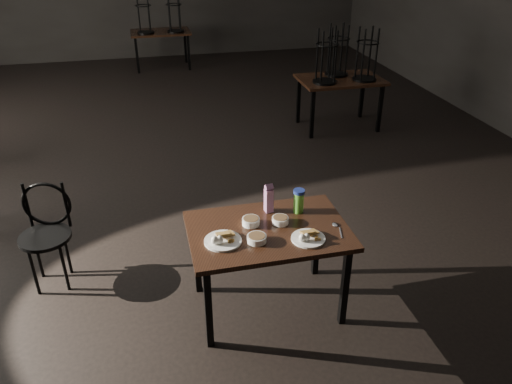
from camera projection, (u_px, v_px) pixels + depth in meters
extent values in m
plane|color=black|center=(163.00, 171.00, 6.27)|extent=(12.00, 12.00, 0.00)
cube|color=black|center=(268.00, 231.00, 3.75)|extent=(1.20, 0.80, 0.04)
cube|color=black|center=(208.00, 308.00, 3.56)|extent=(0.05, 0.05, 0.71)
cube|color=black|center=(345.00, 286.00, 3.77)|extent=(0.05, 0.05, 0.71)
cube|color=black|center=(197.00, 256.00, 4.10)|extent=(0.05, 0.05, 0.71)
cube|color=black|center=(317.00, 240.00, 4.31)|extent=(0.05, 0.05, 0.71)
cylinder|color=white|center=(223.00, 241.00, 3.59)|extent=(0.27, 0.27, 0.02)
cube|color=#A27739|center=(222.00, 231.00, 3.60)|extent=(0.10, 0.10, 0.05)
cube|color=#A27739|center=(227.00, 230.00, 3.60)|extent=(0.11, 0.11, 0.03)
ellipsoid|color=white|center=(215.00, 240.00, 3.52)|extent=(0.05, 0.05, 0.07)
ellipsoid|color=white|center=(220.00, 240.00, 3.53)|extent=(0.05, 0.05, 0.07)
cylinder|color=white|center=(308.00, 238.00, 3.62)|extent=(0.25, 0.25, 0.01)
cube|color=#A27739|center=(307.00, 229.00, 3.63)|extent=(0.09, 0.09, 0.04)
cube|color=#A27739|center=(311.00, 229.00, 3.63)|extent=(0.10, 0.10, 0.03)
ellipsoid|color=white|center=(302.00, 238.00, 3.56)|extent=(0.05, 0.05, 0.06)
ellipsoid|color=white|center=(307.00, 237.00, 3.56)|extent=(0.05, 0.05, 0.06)
cylinder|color=white|center=(251.00, 221.00, 3.78)|extent=(0.13, 0.13, 0.05)
cylinder|color=brown|center=(251.00, 219.00, 3.77)|extent=(0.11, 0.11, 0.01)
cylinder|color=white|center=(280.00, 220.00, 3.80)|extent=(0.13, 0.13, 0.05)
cylinder|color=brown|center=(280.00, 218.00, 3.79)|extent=(0.11, 0.11, 0.01)
cylinder|color=white|center=(257.00, 239.00, 3.58)|extent=(0.14, 0.14, 0.05)
cylinder|color=brown|center=(257.00, 237.00, 3.57)|extent=(0.12, 0.12, 0.01)
cube|color=#7E1662|center=(269.00, 200.00, 3.92)|extent=(0.07, 0.07, 0.19)
cube|color=#7E1662|center=(269.00, 187.00, 3.86)|extent=(0.07, 0.07, 0.06)
cylinder|color=#6CDB40|center=(299.00, 203.00, 3.92)|extent=(0.08, 0.08, 0.17)
cylinder|color=navy|center=(299.00, 192.00, 3.87)|extent=(0.09, 0.09, 0.03)
ellipsoid|color=silver|center=(335.00, 224.00, 3.78)|extent=(0.06, 0.07, 0.01)
cube|color=silver|center=(341.00, 233.00, 3.69)|extent=(0.05, 0.14, 0.00)
cylinder|color=black|center=(45.00, 237.00, 4.13)|extent=(0.42, 0.42, 0.03)
torus|color=black|center=(46.00, 204.00, 4.18)|extent=(0.41, 0.10, 0.41)
cylinder|color=black|center=(67.00, 251.00, 4.37)|extent=(0.03, 0.03, 0.48)
cylinder|color=black|center=(38.00, 254.00, 4.32)|extent=(0.03, 0.03, 0.48)
cylinder|color=black|center=(34.00, 271.00, 4.12)|extent=(0.03, 0.03, 0.48)
cylinder|color=black|center=(64.00, 267.00, 4.16)|extent=(0.03, 0.03, 0.48)
cube|color=black|center=(340.00, 80.00, 7.24)|extent=(1.20, 0.80, 0.04)
cube|color=black|center=(312.00, 114.00, 7.05)|extent=(0.05, 0.05, 0.71)
cube|color=black|center=(380.00, 109.00, 7.26)|extent=(0.05, 0.05, 0.71)
cube|color=black|center=(299.00, 100.00, 7.59)|extent=(0.05, 0.05, 0.71)
cube|color=black|center=(362.00, 95.00, 7.80)|extent=(0.05, 0.05, 0.71)
cylinder|color=black|center=(325.00, 82.00, 7.04)|extent=(0.34, 0.34, 0.03)
torus|color=black|center=(327.00, 46.00, 6.80)|extent=(0.32, 0.32, 0.02)
cylinder|color=black|center=(331.00, 54.00, 6.97)|extent=(0.03, 0.03, 0.70)
cylinder|color=black|center=(317.00, 54.00, 6.93)|extent=(0.03, 0.03, 0.70)
cylinder|color=black|center=(322.00, 58.00, 6.76)|extent=(0.03, 0.03, 0.70)
cylinder|color=black|center=(336.00, 57.00, 6.80)|extent=(0.03, 0.03, 0.70)
cylinder|color=black|center=(364.00, 79.00, 7.16)|extent=(0.34, 0.34, 0.03)
torus|color=black|center=(368.00, 43.00, 6.92)|extent=(0.32, 0.32, 0.02)
cylinder|color=black|center=(370.00, 51.00, 7.09)|extent=(0.03, 0.03, 0.70)
cylinder|color=black|center=(357.00, 52.00, 7.05)|extent=(0.03, 0.03, 0.70)
cylinder|color=black|center=(363.00, 55.00, 6.88)|extent=(0.03, 0.03, 0.70)
cylinder|color=black|center=(376.00, 54.00, 6.92)|extent=(0.03, 0.03, 0.70)
cylinder|color=black|center=(336.00, 74.00, 7.38)|extent=(0.34, 0.34, 0.03)
torus|color=black|center=(339.00, 39.00, 7.14)|extent=(0.32, 0.32, 0.02)
cylinder|color=black|center=(342.00, 47.00, 7.31)|extent=(0.03, 0.03, 0.70)
cylinder|color=black|center=(329.00, 48.00, 7.27)|extent=(0.03, 0.03, 0.70)
cylinder|color=black|center=(334.00, 51.00, 7.10)|extent=(0.03, 0.03, 0.70)
cylinder|color=black|center=(347.00, 50.00, 7.14)|extent=(0.03, 0.03, 0.70)
cube|color=black|center=(160.00, 32.00, 10.24)|extent=(1.20, 0.80, 0.04)
cube|color=black|center=(137.00, 56.00, 10.04)|extent=(0.05, 0.05, 0.71)
cube|color=black|center=(189.00, 53.00, 10.25)|extent=(0.05, 0.05, 0.71)
cube|color=black|center=(136.00, 49.00, 10.59)|extent=(0.05, 0.05, 0.71)
cube|color=black|center=(185.00, 46.00, 10.80)|extent=(0.05, 0.05, 0.71)
cylinder|color=black|center=(146.00, 33.00, 10.04)|extent=(0.34, 0.34, 0.03)
torus|color=black|center=(143.00, 6.00, 9.79)|extent=(0.32, 0.32, 0.02)
cylinder|color=black|center=(149.00, 13.00, 9.96)|extent=(0.03, 0.03, 0.70)
cylinder|color=black|center=(138.00, 13.00, 9.92)|extent=(0.03, 0.03, 0.70)
cylinder|color=black|center=(139.00, 15.00, 9.75)|extent=(0.03, 0.03, 0.70)
cylinder|color=black|center=(149.00, 14.00, 9.79)|extent=(0.03, 0.03, 0.70)
cylinder|color=black|center=(176.00, 31.00, 10.16)|extent=(0.34, 0.34, 0.03)
torus|color=black|center=(174.00, 5.00, 9.92)|extent=(0.32, 0.32, 0.02)
cylinder|color=black|center=(179.00, 11.00, 10.08)|extent=(0.03, 0.03, 0.70)
cylinder|color=black|center=(169.00, 12.00, 10.04)|extent=(0.03, 0.03, 0.70)
cylinder|color=black|center=(170.00, 13.00, 9.88)|extent=(0.03, 0.03, 0.70)
cylinder|color=black|center=(180.00, 13.00, 9.92)|extent=(0.03, 0.03, 0.70)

